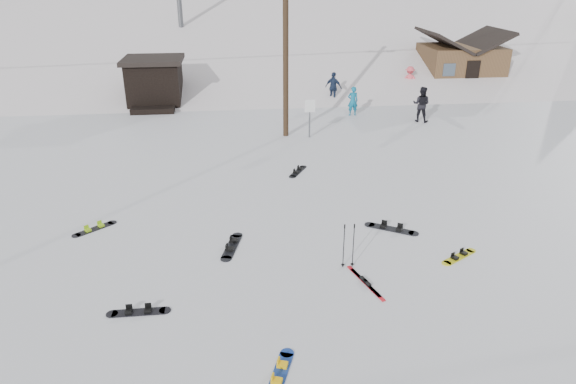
{
  "coord_description": "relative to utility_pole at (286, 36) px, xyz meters",
  "views": [
    {
      "loc": [
        -0.55,
        -9.91,
        7.55
      ],
      "look_at": [
        0.99,
        3.99,
        1.4
      ],
      "focal_mm": 32.0,
      "sensor_mm": 36.0,
      "label": 1
    }
  ],
  "objects": [
    {
      "name": "cabin",
      "position": [
        13.0,
        10.0,
        -3.2
      ],
      "size": [
        5.39,
        4.4,
        3.77
      ],
      "color": "brown",
      "rests_on": "ground"
    },
    {
      "name": "board_scatter_f",
      "position": [
        -0.04,
        -4.89,
        -4.65
      ],
      "size": [
        0.85,
        1.32,
        0.1
      ],
      "rotation": [
        0.0,
        0.0,
        1.07
      ],
      "color": "black",
      "rests_on": "ground"
    },
    {
      "name": "treeline_crest",
      "position": [
        -2.0,
        72.0,
        -4.68
      ],
      "size": [
        50.0,
        6.0,
        10.0
      ],
      "primitive_type": null,
      "color": "black",
      "rests_on": "ski_slope"
    },
    {
      "name": "skier_teal",
      "position": [
        4.06,
        3.31,
        -3.88
      ],
      "size": [
        0.59,
        0.4,
        1.6
      ],
      "primitive_type": "imported",
      "rotation": [
        0.0,
        0.0,
        3.18
      ],
      "color": "#0E688E",
      "rests_on": "ground"
    },
    {
      "name": "board_scatter_c",
      "position": [
        -7.01,
        -9.06,
        -4.65
      ],
      "size": [
        1.2,
        1.05,
        0.1
      ],
      "rotation": [
        0.0,
        0.0,
        0.7
      ],
      "color": "black",
      "rests_on": "ground"
    },
    {
      "name": "trail_sign",
      "position": [
        1.1,
        -0.42,
        -3.41
      ],
      "size": [
        0.5,
        0.09,
        1.85
      ],
      "color": "#595B60",
      "rests_on": "ground"
    },
    {
      "name": "board_scatter_a",
      "position": [
        -4.98,
        -13.56,
        -4.65
      ],
      "size": [
        1.52,
        0.28,
        0.11
      ],
      "rotation": [
        0.0,
        0.0,
        0.0
      ],
      "color": "black",
      "rests_on": "ground"
    },
    {
      "name": "skier_pink",
      "position": [
        8.91,
        8.23,
        -3.82
      ],
      "size": [
        1.2,
        0.81,
        1.72
      ],
      "primitive_type": "imported",
      "rotation": [
        0.0,
        0.0,
        2.98
      ],
      "color": "#F65764",
      "rests_on": "ground"
    },
    {
      "name": "ski_poles",
      "position": [
        0.41,
        -12.08,
        -4.02
      ],
      "size": [
        0.36,
        0.09,
        1.3
      ],
      "color": "black",
      "rests_on": "ground"
    },
    {
      "name": "board_scatter_d",
      "position": [
        2.25,
        -10.1,
        -4.65
      ],
      "size": [
        1.52,
        1.05,
        0.12
      ],
      "rotation": [
        0.0,
        0.0,
        -0.54
      ],
      "color": "black",
      "rests_on": "ground"
    },
    {
      "name": "ridge_right",
      "position": [
        36.0,
        36.0,
        -15.68
      ],
      "size": [
        45.66,
        93.98,
        54.59
      ],
      "primitive_type": "cube",
      "rotation": [
        0.21,
        -0.05,
        -0.12
      ],
      "color": "white",
      "rests_on": "ground"
    },
    {
      "name": "hero_skis",
      "position": [
        0.7,
        -12.93,
        -4.65
      ],
      "size": [
        0.62,
        1.7,
        0.09
      ],
      "rotation": [
        0.0,
        0.0,
        0.3
      ],
      "color": "#B6121C",
      "rests_on": "ground"
    },
    {
      "name": "board_scatter_b",
      "position": [
        -2.74,
        -10.66,
        -4.65
      ],
      "size": [
        0.66,
        1.67,
        0.12
      ],
      "rotation": [
        0.0,
        0.0,
        1.32
      ],
      "color": "black",
      "rests_on": "ground"
    },
    {
      "name": "skier_dark",
      "position": [
        7.36,
        1.69,
        -3.75
      ],
      "size": [
        1.13,
        1.07,
        1.85
      ],
      "primitive_type": "imported",
      "rotation": [
        0.0,
        0.0,
        2.6
      ],
      "color": "black",
      "rests_on": "ground"
    },
    {
      "name": "lift_hut",
      "position": [
        -7.0,
        6.94,
        -3.32
      ],
      "size": [
        3.4,
        4.1,
        2.75
      ],
      "color": "black",
      "rests_on": "ground"
    },
    {
      "name": "board_scatter_e",
      "position": [
        3.66,
        -11.95,
        -4.66
      ],
      "size": [
        1.25,
        0.85,
        0.1
      ],
      "rotation": [
        0.0,
        0.0,
        0.54
      ],
      "color": "yellow",
      "rests_on": "ground"
    },
    {
      "name": "hero_snowboard",
      "position": [
        -1.84,
        -15.96,
        -4.65
      ],
      "size": [
        0.73,
        1.52,
        0.11
      ],
      "rotation": [
        0.0,
        0.0,
        1.23
      ],
      "color": "#183B9F",
      "rests_on": "ground"
    },
    {
      "name": "ground",
      "position": [
        -2.0,
        -14.0,
        -4.68
      ],
      "size": [
        200.0,
        200.0,
        0.0
      ],
      "primitive_type": "plane",
      "color": "white",
      "rests_on": "ground"
    },
    {
      "name": "skier_navy",
      "position": [
        3.56,
        6.31,
        -3.77
      ],
      "size": [
        1.12,
        1.0,
        1.82
      ],
      "primitive_type": "imported",
      "rotation": [
        0.0,
        0.0,
        2.49
      ],
      "color": "#1B2945",
      "rests_on": "ground"
    },
    {
      "name": "ski_slope",
      "position": [
        -2.0,
        41.0,
        -16.68
      ],
      "size": [
        60.0,
        85.24,
        65.97
      ],
      "primitive_type": "cube",
      "rotation": [
        0.31,
        0.0,
        0.0
      ],
      "color": "white",
      "rests_on": "ground"
    },
    {
      "name": "utility_pole",
      "position": [
        0.0,
        0.0,
        0.0
      ],
      "size": [
        2.0,
        0.26,
        9.0
      ],
      "color": "#3A2819",
      "rests_on": "ground"
    }
  ]
}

